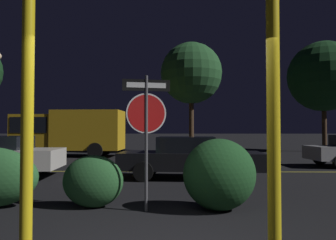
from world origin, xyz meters
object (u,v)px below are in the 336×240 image
tree_0 (191,73)px  hedge_bush_3 (219,174)px  passing_car_2 (190,157)px  tree_1 (324,76)px  hedge_bush_2 (93,181)px  delivery_truck (67,131)px  yellow_pole_left (27,136)px  stop_sign (146,116)px  yellow_pole_right (273,124)px

tree_0 → hedge_bush_3: bearing=-91.0°
passing_car_2 → tree_1: (10.13, 12.92, 4.67)m
hedge_bush_2 → tree_1: size_ratio=0.15×
passing_car_2 → delivery_truck: delivery_truck is taller
yellow_pole_left → hedge_bush_2: yellow_pole_left is taller
hedge_bush_3 → hedge_bush_2: bearing=175.8°
stop_sign → delivery_truck: size_ratio=0.41×
yellow_pole_right → hedge_bush_3: bearing=93.8°
delivery_truck → tree_0: tree_0 is taller
yellow_pole_right → hedge_bush_3: yellow_pole_right is taller
yellow_pole_left → delivery_truck: (-4.77, 15.62, 0.02)m
hedge_bush_2 → hedge_bush_3: 2.48m
hedge_bush_2 → hedge_bush_3: size_ratio=0.87×
stop_sign → tree_0: size_ratio=0.35×
hedge_bush_3 → tree_1: tree_1 is taller
hedge_bush_2 → hedge_bush_3: (2.47, -0.18, 0.17)m
yellow_pole_right → tree_1: size_ratio=0.41×
delivery_truck → tree_0: bearing=-65.1°
yellow_pole_left → delivery_truck: size_ratio=0.47×
passing_car_2 → delivery_truck: size_ratio=0.74×
hedge_bush_2 → tree_0: tree_0 is taller
yellow_pole_left → tree_0: 19.34m
stop_sign → hedge_bush_3: bearing=-8.4°
yellow_pole_right → tree_0: size_ratio=0.43×
passing_car_2 → tree_0: size_ratio=0.62×
tree_1 → yellow_pole_left: bearing=-121.1°
yellow_pole_right → passing_car_2: size_ratio=0.69×
hedge_bush_3 → delivery_truck: (-7.11, 12.59, 0.81)m
yellow_pole_left → hedge_bush_3: 3.91m
stop_sign → tree_1: tree_1 is taller
passing_car_2 → tree_0: bearing=-179.5°
stop_sign → tree_0: (1.67, 15.84, 3.55)m
stop_sign → delivery_truck: 13.92m
yellow_pole_right → hedge_bush_3: (-0.19, 2.85, -0.92)m
stop_sign → tree_1: size_ratio=0.33×
yellow_pole_right → tree_1: 22.39m
yellow_pole_left → passing_car_2: (1.97, 7.16, -0.81)m
yellow_pole_left → yellow_pole_right: bearing=4.1°
delivery_truck → tree_1: (16.86, 4.46, 3.84)m
yellow_pole_right → delivery_truck: (-7.30, 15.44, -0.10)m
tree_0 → tree_1: tree_1 is taller
yellow_pole_left → passing_car_2: bearing=74.6°
hedge_bush_3 → yellow_pole_right: bearing=-86.2°
stop_sign → tree_0: 16.32m
yellow_pole_left → hedge_bush_3: size_ratio=2.13×
tree_1 → hedge_bush_3: bearing=-119.8°
delivery_truck → hedge_bush_3: bearing=-148.7°
hedge_bush_3 → passing_car_2: hedge_bush_3 is taller
yellow_pole_right → tree_0: bearing=89.7°
passing_car_2 → yellow_pole_right: bearing=8.4°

